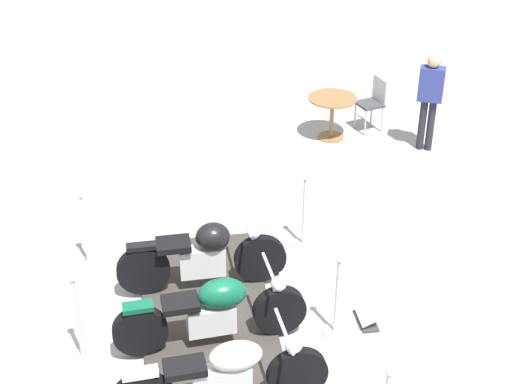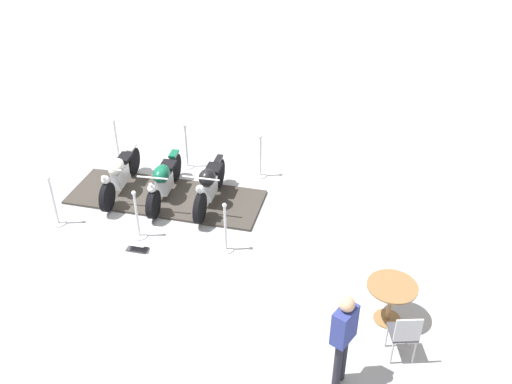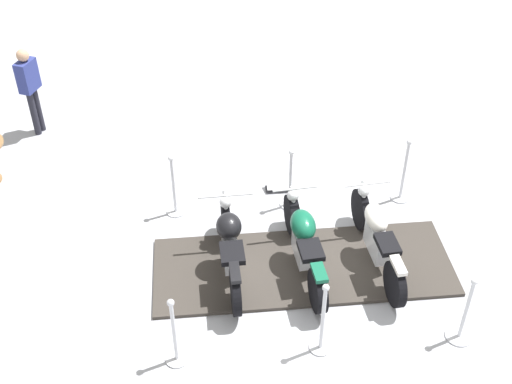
{
  "view_description": "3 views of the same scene",
  "coord_description": "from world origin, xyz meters",
  "px_view_note": "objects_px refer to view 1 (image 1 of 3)",
  "views": [
    {
      "loc": [
        3.89,
        5.46,
        5.97
      ],
      "look_at": [
        -1.37,
        -0.86,
        1.12
      ],
      "focal_mm": 54.14,
      "sensor_mm": 36.0,
      "label": 1
    },
    {
      "loc": [
        -10.57,
        1.17,
        6.91
      ],
      "look_at": [
        -1.96,
        -1.5,
        1.09
      ],
      "focal_mm": 39.4,
      "sensor_mm": 36.0,
      "label": 2
    },
    {
      "loc": [
        5.09,
        -4.65,
        6.89
      ],
      "look_at": [
        -0.7,
        -0.33,
        1.12
      ],
      "focal_mm": 46.93,
      "sensor_mm": 36.0,
      "label": 3
    }
  ],
  "objects_px": {
    "stanchion_right_mid": "(337,307)",
    "stanchion_right_rear": "(304,221)",
    "bystander_person": "(430,94)",
    "motorcycle_forest": "(214,310)",
    "stanchion_left_mid": "(79,329)",
    "motorcycle_black": "(205,254)",
    "stanchion_left_rear": "(86,239)",
    "cafe_table": "(332,107)",
    "motorcycle_cream": "(225,376)",
    "cafe_chair_near_table": "(373,100)",
    "info_placard": "(367,318)"
  },
  "relations": [
    {
      "from": "stanchion_right_mid",
      "to": "info_placard",
      "type": "distance_m",
      "value": 0.54
    },
    {
      "from": "info_placard",
      "to": "stanchion_left_mid",
      "type": "bearing_deg",
      "value": -87.71
    },
    {
      "from": "motorcycle_black",
      "to": "stanchion_left_rear",
      "type": "bearing_deg",
      "value": 150.79
    },
    {
      "from": "motorcycle_forest",
      "to": "stanchion_right_mid",
      "type": "xyz_separation_m",
      "value": [
        -1.19,
        0.72,
        -0.13
      ]
    },
    {
      "from": "motorcycle_forest",
      "to": "motorcycle_black",
      "type": "xyz_separation_m",
      "value": [
        -0.53,
        -0.89,
        0.03
      ]
    },
    {
      "from": "stanchion_left_mid",
      "to": "motorcycle_cream",
      "type": "bearing_deg",
      "value": 113.82
    },
    {
      "from": "stanchion_right_mid",
      "to": "stanchion_right_rear",
      "type": "relative_size",
      "value": 0.99
    },
    {
      "from": "motorcycle_forest",
      "to": "cafe_chair_near_table",
      "type": "bearing_deg",
      "value": 53.02
    },
    {
      "from": "stanchion_right_rear",
      "to": "motorcycle_black",
      "type": "bearing_deg",
      "value": -2.07
    },
    {
      "from": "stanchion_right_rear",
      "to": "bystander_person",
      "type": "relative_size",
      "value": 0.66
    },
    {
      "from": "stanchion_left_rear",
      "to": "cafe_table",
      "type": "bearing_deg",
      "value": -172.96
    },
    {
      "from": "motorcycle_cream",
      "to": "stanchion_right_rear",
      "type": "relative_size",
      "value": 1.84
    },
    {
      "from": "stanchion_left_rear",
      "to": "info_placard",
      "type": "xyz_separation_m",
      "value": [
        -1.95,
        3.15,
        -0.32
      ]
    },
    {
      "from": "motorcycle_forest",
      "to": "stanchion_right_rear",
      "type": "distance_m",
      "value": 2.3
    },
    {
      "from": "stanchion_right_rear",
      "to": "bystander_person",
      "type": "bearing_deg",
      "value": -167.04
    },
    {
      "from": "cafe_chair_near_table",
      "to": "cafe_table",
      "type": "bearing_deg",
      "value": -0.0
    },
    {
      "from": "motorcycle_cream",
      "to": "cafe_table",
      "type": "xyz_separation_m",
      "value": [
        -5.27,
        -3.84,
        0.06
      ]
    },
    {
      "from": "motorcycle_black",
      "to": "stanchion_right_mid",
      "type": "distance_m",
      "value": 1.75
    },
    {
      "from": "stanchion_left_rear",
      "to": "stanchion_left_mid",
      "type": "distance_m",
      "value": 1.82
    },
    {
      "from": "cafe_table",
      "to": "motorcycle_black",
      "type": "bearing_deg",
      "value": 26.04
    },
    {
      "from": "motorcycle_cream",
      "to": "stanchion_right_rear",
      "type": "height_order",
      "value": "stanchion_right_rear"
    },
    {
      "from": "stanchion_left_mid",
      "to": "stanchion_right_rear",
      "type": "distance_m",
      "value": 3.4
    },
    {
      "from": "motorcycle_cream",
      "to": "bystander_person",
      "type": "height_order",
      "value": "bystander_person"
    },
    {
      "from": "motorcycle_cream",
      "to": "stanchion_right_rear",
      "type": "distance_m",
      "value": 3.19
    },
    {
      "from": "stanchion_right_rear",
      "to": "stanchion_left_mid",
      "type": "bearing_deg",
      "value": 1.25
    },
    {
      "from": "motorcycle_forest",
      "to": "stanchion_left_mid",
      "type": "xyz_separation_m",
      "value": [
        1.27,
        -0.76,
        -0.08
      ]
    },
    {
      "from": "motorcycle_black",
      "to": "bystander_person",
      "type": "distance_m",
      "value": 5.18
    },
    {
      "from": "stanchion_left_mid",
      "to": "cafe_table",
      "type": "relative_size",
      "value": 1.4
    },
    {
      "from": "stanchion_left_rear",
      "to": "cafe_table",
      "type": "height_order",
      "value": "stanchion_left_rear"
    },
    {
      "from": "cafe_table",
      "to": "stanchion_left_mid",
      "type": "bearing_deg",
      "value": 20.0
    },
    {
      "from": "motorcycle_forest",
      "to": "stanchion_left_mid",
      "type": "relative_size",
      "value": 1.75
    },
    {
      "from": "info_placard",
      "to": "cafe_table",
      "type": "relative_size",
      "value": 0.56
    },
    {
      "from": "stanchion_left_mid",
      "to": "stanchion_left_rear",
      "type": "bearing_deg",
      "value": -121.1
    },
    {
      "from": "motorcycle_black",
      "to": "cafe_chair_near_table",
      "type": "height_order",
      "value": "motorcycle_black"
    },
    {
      "from": "motorcycle_cream",
      "to": "stanchion_right_mid",
      "type": "distance_m",
      "value": 1.75
    },
    {
      "from": "stanchion_left_mid",
      "to": "motorcycle_black",
      "type": "bearing_deg",
      "value": -175.8
    },
    {
      "from": "stanchion_right_rear",
      "to": "cafe_table",
      "type": "xyz_separation_m",
      "value": [
        -2.6,
        -2.11,
        0.18
      ]
    },
    {
      "from": "stanchion_right_rear",
      "to": "motorcycle_forest",
      "type": "bearing_deg",
      "value": 21.39
    },
    {
      "from": "motorcycle_forest",
      "to": "cafe_table",
      "type": "xyz_separation_m",
      "value": [
        -4.73,
        -2.95,
        0.07
      ]
    },
    {
      "from": "motorcycle_cream",
      "to": "motorcycle_black",
      "type": "distance_m",
      "value": 2.08
    },
    {
      "from": "stanchion_right_mid",
      "to": "cafe_table",
      "type": "relative_size",
      "value": 1.32
    },
    {
      "from": "stanchion_right_mid",
      "to": "cafe_table",
      "type": "xyz_separation_m",
      "value": [
        -3.54,
        -3.67,
        0.2
      ]
    },
    {
      "from": "motorcycle_black",
      "to": "cafe_chair_near_table",
      "type": "bearing_deg",
      "value": 49.92
    },
    {
      "from": "motorcycle_cream",
      "to": "stanchion_right_mid",
      "type": "bearing_deg",
      "value": 32.45
    },
    {
      "from": "info_placard",
      "to": "cafe_table",
      "type": "height_order",
      "value": "cafe_table"
    },
    {
      "from": "stanchion_right_mid",
      "to": "stanchion_right_rear",
      "type": "bearing_deg",
      "value": -121.1
    },
    {
      "from": "stanchion_left_mid",
      "to": "bystander_person",
      "type": "height_order",
      "value": "bystander_person"
    },
    {
      "from": "motorcycle_cream",
      "to": "cafe_chair_near_table",
      "type": "relative_size",
      "value": 2.15
    },
    {
      "from": "motorcycle_cream",
      "to": "bystander_person",
      "type": "bearing_deg",
      "value": 49.17
    },
    {
      "from": "cafe_chair_near_table",
      "to": "bystander_person",
      "type": "relative_size",
      "value": 0.56
    }
  ]
}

